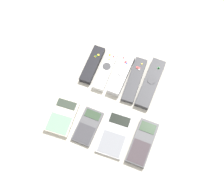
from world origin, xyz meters
TOP-DOWN VIEW (x-y plane):
  - ground_plane at (0.00, 0.00)m, footprint 3.00×3.00m
  - remote_0 at (-0.11, 0.12)m, footprint 0.05×0.15m
  - remote_1 at (-0.06, 0.12)m, footprint 0.04×0.18m
  - remote_2 at (-0.00, 0.12)m, footprint 0.05×0.17m
  - remote_3 at (0.05, 0.12)m, footprint 0.05×0.18m
  - remote_4 at (0.11, 0.12)m, footprint 0.06×0.20m
  - calculator_0 at (-0.14, -0.10)m, footprint 0.09×0.13m
  - calculator_1 at (-0.04, -0.10)m, footprint 0.07×0.13m
  - calculator_2 at (0.05, -0.10)m, footprint 0.09×0.15m
  - calculator_3 at (0.15, -0.09)m, footprint 0.07×0.16m

SIDE VIEW (x-z plane):
  - ground_plane at x=0.00m, z-range 0.00..0.00m
  - calculator_2 at x=0.05m, z-range 0.00..0.01m
  - calculator_1 at x=-0.04m, z-range 0.00..0.01m
  - calculator_0 at x=-0.14m, z-range 0.00..0.02m
  - remote_3 at x=0.05m, z-range 0.00..0.02m
  - calculator_3 at x=0.15m, z-range 0.00..0.02m
  - remote_1 at x=-0.06m, z-range 0.00..0.02m
  - remote_0 at x=-0.11m, z-range 0.00..0.02m
  - remote_4 at x=0.11m, z-range 0.00..0.02m
  - remote_2 at x=0.00m, z-range 0.00..0.03m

